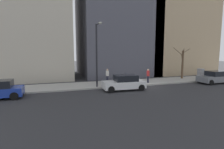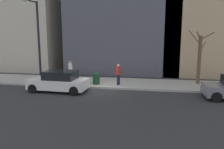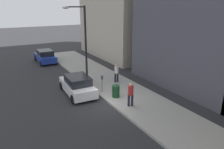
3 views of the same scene
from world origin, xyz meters
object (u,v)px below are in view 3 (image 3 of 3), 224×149
Objects in this scene: parked_car_blue at (45,56)px; parking_meter at (102,82)px; pedestrian_near_meter at (131,93)px; trash_bin at (116,91)px; parked_car_white at (77,85)px; pedestrian_midblock at (116,72)px; streetlamp at (83,38)px.

parked_car_blue is 12.24m from parking_meter.
parked_car_blue is at bearing 97.43° from parking_meter.
parking_meter is 3.19m from pedestrian_near_meter.
trash_bin is at bearing -71.58° from parking_meter.
parked_car_white is at bearing 152.67° from parking_meter.
parked_car_white is 3.11m from trash_bin.
pedestrian_midblock is at bearing -71.18° from parked_car_blue.
parking_meter is (1.58, -12.14, 0.24)m from parked_car_blue.
parking_meter is at bearing -87.07° from streetlamp.
trash_bin is (0.62, -4.61, -3.42)m from streetlamp.
parking_meter is at bearing -63.77° from pedestrian_near_meter.
pedestrian_near_meter reaches higher than parked_car_blue.
parking_meter is at bearing -83.11° from parked_car_blue.
streetlamp reaches higher than pedestrian_midblock.
streetlamp reaches higher than parking_meter.
streetlamp is 3.92× the size of pedestrian_midblock.
parked_car_white is 3.16× the size of parking_meter.
parked_car_blue is 2.54× the size of pedestrian_midblock.
pedestrian_midblock reaches higher than parking_meter.
parked_car_blue is at bearing 108.07° from pedestrian_midblock.
pedestrian_near_meter reaches higher than parked_car_white.
parking_meter is 0.21× the size of streetlamp.
streetlamp is at bearing -67.38° from pedestrian_near_meter.
pedestrian_near_meter is at bearing -79.93° from parking_meter.
pedestrian_near_meter reaches higher than parking_meter.
pedestrian_midblock reaches higher than parked_car_blue.
parked_car_blue is at bearing -65.86° from pedestrian_near_meter.
streetlamp is at bearing 59.24° from parked_car_white.
streetlamp reaches higher than parked_car_white.
trash_bin is 3.34m from pedestrian_midblock.
pedestrian_midblock is (2.33, -1.79, -2.93)m from streetlamp.
trash_bin is at bearing -70.39° from pedestrian_near_meter.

